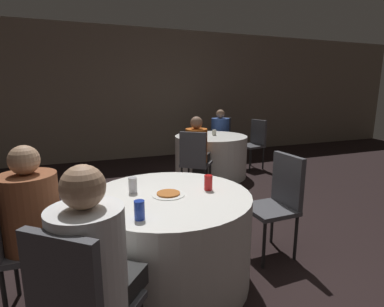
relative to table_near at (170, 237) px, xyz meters
name	(u,v)px	position (x,y,z in m)	size (l,w,h in m)	color
ground_plane	(180,280)	(0.06, -0.06, -0.36)	(16.00, 16.00, 0.00)	black
wall_back	(109,95)	(0.06, 4.54, 1.04)	(16.00, 0.06, 2.80)	gray
table_near	(170,237)	(0.00, 0.00, 0.00)	(1.27, 1.27, 0.72)	white
table_far	(211,156)	(1.55, 2.58, 0.00)	(1.26, 1.26, 0.72)	white
chair_near_southwest	(78,302)	(-0.68, -0.80, 0.20)	(0.56, 0.56, 0.94)	#47474C
chair_near_east	(279,196)	(1.05, 0.02, 0.20)	(0.41, 0.41, 0.94)	#47474C
chair_near_west	(17,235)	(-1.05, 0.03, 0.20)	(0.42, 0.41, 0.94)	#47474C
chair_far_southwest	(195,158)	(0.91, 1.76, 0.20)	(0.56, 0.56, 0.94)	#47474C
chair_far_northeast	(221,136)	(2.17, 3.43, 0.20)	(0.56, 0.56, 0.94)	#47474C
chair_far_east	(255,140)	(2.58, 2.78, 0.20)	(0.47, 0.47, 0.94)	#47474C
person_white_shirt	(99,273)	(-0.58, -0.68, 0.25)	(0.48, 0.49, 1.19)	#282828
person_floral_shirt	(42,225)	(-0.89, 0.03, 0.25)	(0.53, 0.37, 1.17)	black
person_blue_shirt	(219,136)	(2.07, 3.30, 0.22)	(0.49, 0.51, 1.11)	#282828
person_orange_shirt	(198,154)	(1.02, 1.90, 0.21)	(0.44, 0.46, 1.14)	#282828
pizza_plate_near	(168,194)	(-0.01, -0.01, 0.37)	(0.26, 0.26, 0.02)	white
soda_can_red	(208,183)	(0.33, -0.01, 0.42)	(0.07, 0.07, 0.12)	red
soda_can_silver	(133,185)	(-0.25, 0.14, 0.42)	(0.07, 0.07, 0.12)	silver
soda_can_blue	(139,210)	(-0.30, -0.36, 0.42)	(0.07, 0.07, 0.12)	#1E38A5
cup_far	(214,133)	(1.63, 2.62, 0.41)	(0.07, 0.07, 0.10)	silver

